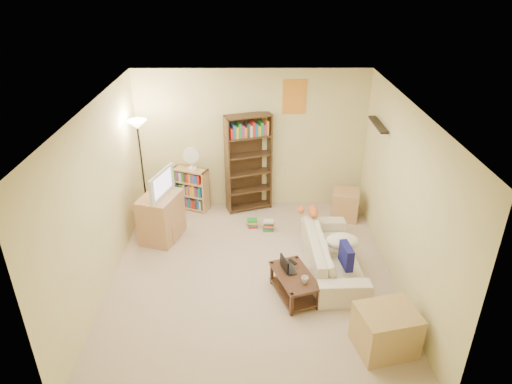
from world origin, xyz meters
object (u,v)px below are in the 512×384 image
television (158,184)px  end_cabinet (386,330)px  mug (305,280)px  floor_lamp (139,143)px  tall_bookshelf (249,161)px  coffee_table (294,283)px  laptop (292,268)px  tv_stand (161,217)px  sofa (333,254)px  desk_fan (191,158)px  short_bookshelf (191,189)px  side_table (345,205)px  tabby_cat (311,211)px

television → end_cabinet: (3.00, -2.43, -0.71)m
mug → floor_lamp: size_ratio=0.06×
floor_lamp → tall_bookshelf: bearing=15.8°
coffee_table → laptop: size_ratio=2.59×
laptop → mug: bearing=-170.5°
laptop → tv_stand: tv_stand is taller
sofa → tall_bookshelf: size_ratio=1.03×
television → desk_fan: (0.41, 0.95, 0.04)m
television → tall_bookshelf: bearing=-37.5°
sofa → floor_lamp: floor_lamp is taller
sofa → end_cabinet: 1.58m
sofa → short_bookshelf: (-2.27, 1.88, 0.13)m
laptop → side_table: side_table is taller
short_bookshelf → floor_lamp: (-0.71, -0.49, 1.07)m
coffee_table → short_bookshelf: (-1.66, 2.48, 0.18)m
tall_bookshelf → end_cabinet: size_ratio=2.72×
floor_lamp → side_table: size_ratio=3.60×
tv_stand → side_table: tv_stand is taller
tv_stand → short_bookshelf: bearing=86.9°
coffee_table → floor_lamp: floor_lamp is taller
tabby_cat → tv_stand: size_ratio=0.54×
laptop → short_bookshelf: size_ratio=0.44×
side_table → end_cabinet: (-0.09, -3.06, 0.01)m
sofa → laptop: size_ratio=5.34×
end_cabinet → coffee_table: bearing=136.0°
television → tall_bookshelf: 1.72m
television → end_cabinet: television is taller
television → short_bookshelf: bearing=-3.1°
sofa → tabby_cat: bearing=18.6°
tabby_cat → short_bookshelf: 2.35m
tabby_cat → end_cabinet: tabby_cat is taller
tabby_cat → tv_stand: 2.40m
sofa → tall_bookshelf: bearing=31.3°
tv_stand → floor_lamp: (-0.34, 0.50, 1.08)m
laptop → tall_bookshelf: (-0.60, 2.34, 0.57)m
coffee_table → television: size_ratio=1.21×
sofa → tall_bookshelf: 2.35m
tabby_cat → side_table: bearing=49.5°
floor_lamp → coffee_table: bearing=-40.0°
tv_stand → desk_fan: bearing=83.8°
tabby_cat → side_table: 1.15m
tall_bookshelf → floor_lamp: size_ratio=0.96×
tv_stand → desk_fan: (0.41, 0.95, 0.64)m
laptop → side_table: size_ratio=0.67×
laptop → tall_bookshelf: 2.48m
sofa → tv_stand: bearing=69.4°
tall_bookshelf → floor_lamp: 1.89m
mug → desk_fan: size_ratio=0.25×
tall_bookshelf → side_table: bearing=-30.5°
coffee_table → desk_fan: size_ratio=2.12×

